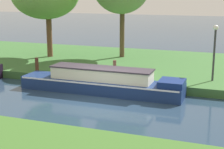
{
  "coord_description": "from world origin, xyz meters",
  "views": [
    {
      "loc": [
        5.38,
        -13.44,
        4.55
      ],
      "look_at": [
        0.01,
        1.2,
        0.9
      ],
      "focal_mm": 56.11,
      "sensor_mm": 36.0,
      "label": 1
    }
  ],
  "objects": [
    {
      "name": "mooring_post_far",
      "position": [
        -0.38,
        2.64,
        0.84
      ],
      "size": [
        0.16,
        0.16,
        0.88
      ],
      "primitive_type": "cylinder",
      "color": "#50322A",
      "rests_on": "riverbank_far"
    },
    {
      "name": "lamp_post",
      "position": [
        4.29,
        3.66,
        2.11
      ],
      "size": [
        0.24,
        0.24,
        2.69
      ],
      "color": "#333338",
      "rests_on": "riverbank_far"
    },
    {
      "name": "mooring_post_near",
      "position": [
        -4.88,
        2.64,
        0.76
      ],
      "size": [
        0.19,
        0.19,
        0.72
      ],
      "primitive_type": "cylinder",
      "color": "#502E23",
      "rests_on": "riverbank_far"
    },
    {
      "name": "ground_plane",
      "position": [
        0.0,
        0.0,
        0.0
      ],
      "size": [
        120.0,
        120.0,
        0.0
      ],
      "primitive_type": "plane",
      "color": "#24384D"
    },
    {
      "name": "navy_barge",
      "position": [
        -0.45,
        1.2,
        0.5
      ],
      "size": [
        7.75,
        1.45,
        1.19
      ],
      "color": "navy",
      "rests_on": "ground_plane"
    },
    {
      "name": "riverbank_far",
      "position": [
        0.0,
        7.0,
        0.2
      ],
      "size": [
        72.0,
        10.0,
        0.4
      ],
      "primitive_type": "cube",
      "color": "#386631",
      "rests_on": "ground_plane"
    }
  ]
}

